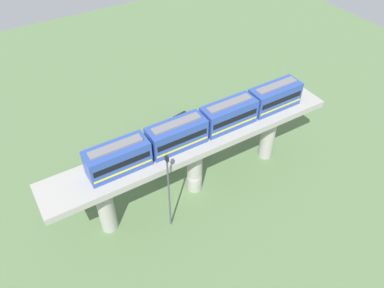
{
  "coord_description": "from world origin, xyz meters",
  "views": [
    {
      "loc": [
        -27.43,
        17.09,
        37.04
      ],
      "look_at": [
        2.5,
        -1.15,
        5.11
      ],
      "focal_mm": 35.31,
      "sensor_mm": 36.0,
      "label": 1
    }
  ],
  "objects_px": {
    "train": "(204,124)",
    "parked_car_blue": "(183,121)",
    "tree_mid_lot": "(153,148)",
    "signal_post": "(169,190)",
    "parked_car_white": "(91,187)",
    "parked_car_silver": "(193,149)"
  },
  "relations": [
    {
      "from": "parked_car_silver",
      "to": "parked_car_white",
      "type": "bearing_deg",
      "value": 91.18
    },
    {
      "from": "parked_car_white",
      "to": "parked_car_blue",
      "type": "relative_size",
      "value": 0.99
    },
    {
      "from": "train",
      "to": "tree_mid_lot",
      "type": "distance_m",
      "value": 9.77
    },
    {
      "from": "train",
      "to": "parked_car_silver",
      "type": "xyz_separation_m",
      "value": [
        5.6,
        -2.02,
        -9.31
      ]
    },
    {
      "from": "parked_car_white",
      "to": "parked_car_silver",
      "type": "bearing_deg",
      "value": -100.33
    },
    {
      "from": "train",
      "to": "parked_car_blue",
      "type": "distance_m",
      "value": 15.54
    },
    {
      "from": "parked_car_silver",
      "to": "parked_car_blue",
      "type": "height_order",
      "value": "same"
    },
    {
      "from": "parked_car_white",
      "to": "signal_post",
      "type": "bearing_deg",
      "value": -155.31
    },
    {
      "from": "tree_mid_lot",
      "to": "train",
      "type": "bearing_deg",
      "value": -148.26
    },
    {
      "from": "parked_car_blue",
      "to": "tree_mid_lot",
      "type": "distance_m",
      "value": 10.01
    },
    {
      "from": "train",
      "to": "parked_car_blue",
      "type": "height_order",
      "value": "train"
    },
    {
      "from": "tree_mid_lot",
      "to": "signal_post",
      "type": "xyz_separation_m",
      "value": [
        -9.51,
        2.74,
        2.65
      ]
    },
    {
      "from": "parked_car_white",
      "to": "parked_car_silver",
      "type": "relative_size",
      "value": 1.02
    },
    {
      "from": "parked_car_white",
      "to": "parked_car_silver",
      "type": "xyz_separation_m",
      "value": [
        -0.79,
        -14.65,
        0.0
      ]
    },
    {
      "from": "tree_mid_lot",
      "to": "signal_post",
      "type": "relative_size",
      "value": 0.46
    },
    {
      "from": "signal_post",
      "to": "train",
      "type": "bearing_deg",
      "value": -62.46
    },
    {
      "from": "tree_mid_lot",
      "to": "signal_post",
      "type": "bearing_deg",
      "value": 163.95
    },
    {
      "from": "parked_car_blue",
      "to": "train",
      "type": "bearing_deg",
      "value": 150.57
    },
    {
      "from": "parked_car_silver",
      "to": "tree_mid_lot",
      "type": "xyz_separation_m",
      "value": [
        0.51,
        5.81,
        2.7
      ]
    },
    {
      "from": "tree_mid_lot",
      "to": "parked_car_white",
      "type": "bearing_deg",
      "value": 88.2
    },
    {
      "from": "parked_car_blue",
      "to": "signal_post",
      "type": "distance_m",
      "value": 19.23
    },
    {
      "from": "parked_car_silver",
      "to": "tree_mid_lot",
      "type": "height_order",
      "value": "tree_mid_lot"
    }
  ]
}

